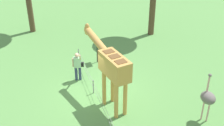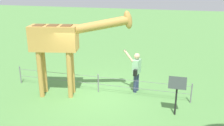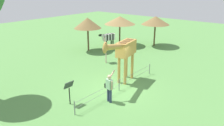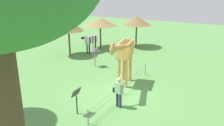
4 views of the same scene
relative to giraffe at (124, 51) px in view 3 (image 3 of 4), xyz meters
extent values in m
plane|color=#568E47|center=(1.16, 0.33, -2.13)|extent=(60.00, 60.00, 0.00)
cylinder|color=#C69347|center=(0.20, 0.27, -1.23)|extent=(0.18, 0.18, 1.79)
cylinder|color=#C69347|center=(0.29, -0.17, -1.23)|extent=(0.18, 0.18, 1.79)
cylinder|color=#C69347|center=(-0.88, 0.04, -1.23)|extent=(0.18, 0.18, 1.79)
cylinder|color=#C69347|center=(-0.79, -0.39, -1.23)|extent=(0.18, 0.18, 1.79)
cube|color=#C69347|center=(-0.30, -0.06, 0.11)|extent=(1.81, 1.03, 0.90)
cube|color=brown|center=(0.19, 0.04, 0.57)|extent=(0.44, 0.50, 0.02)
cube|color=brown|center=(-0.30, -0.06, 0.57)|extent=(0.44, 0.50, 0.02)
cube|color=brown|center=(-0.79, -0.16, 0.57)|extent=(0.44, 0.50, 0.02)
cylinder|color=#C69347|center=(1.30, 0.27, 0.58)|extent=(2.15, 0.74, 0.72)
ellipsoid|color=#C69347|center=(2.31, 0.47, 0.79)|extent=(0.44, 0.33, 0.68)
cylinder|color=brown|center=(2.31, 0.53, 0.97)|extent=(0.05, 0.05, 0.14)
cylinder|color=brown|center=(2.31, 0.41, 0.97)|extent=(0.05, 0.05, 0.14)
cylinder|color=navy|center=(2.56, 0.90, -1.74)|extent=(0.14, 0.14, 0.78)
cylinder|color=navy|center=(2.60, 1.10, -1.74)|extent=(0.14, 0.14, 0.78)
cube|color=#93C699|center=(2.58, 1.00, -1.07)|extent=(0.31, 0.40, 0.55)
sphere|color=#D8AD8C|center=(2.58, 1.00, -0.66)|extent=(0.22, 0.22, 0.22)
cylinder|color=#D8AD8C|center=(2.27, 0.90, -0.64)|extent=(0.44, 0.17, 0.46)
cylinder|color=#D8AD8C|center=(2.63, 1.21, -1.08)|extent=(0.08, 0.08, 0.50)
cube|color=black|center=(2.58, 0.77, -1.25)|extent=(0.16, 0.22, 0.24)
cylinder|color=black|center=(-4.89, -5.81, -1.65)|extent=(0.12, 0.12, 0.95)
cylinder|color=black|center=(-4.96, -6.11, -1.65)|extent=(0.12, 0.12, 0.95)
cylinder|color=black|center=(-5.68, -5.64, -1.65)|extent=(0.12, 0.12, 0.95)
cylinder|color=black|center=(-5.74, -5.93, -1.65)|extent=(0.12, 0.12, 0.95)
cube|color=silver|center=(-5.82, -5.76, -0.88)|extent=(0.26, 0.47, 0.60)
cube|color=black|center=(-5.65, -5.80, -0.88)|extent=(0.26, 0.47, 0.60)
cube|color=silver|center=(-5.49, -5.83, -0.88)|extent=(0.26, 0.47, 0.60)
cube|color=black|center=(-5.32, -5.87, -0.88)|extent=(0.26, 0.47, 0.60)
cube|color=silver|center=(-5.15, -5.91, -0.88)|extent=(0.26, 0.47, 0.60)
cube|color=black|center=(-4.98, -5.95, -0.88)|extent=(0.26, 0.47, 0.60)
cube|color=silver|center=(-4.82, -5.99, -0.88)|extent=(0.26, 0.47, 0.60)
cylinder|color=silver|center=(-4.59, -6.04, -0.73)|extent=(0.48, 0.29, 0.47)
ellipsoid|color=black|center=(-4.34, -6.09, -0.58)|extent=(0.43, 0.26, 0.22)
cylinder|color=#CC9E93|center=(-2.12, -3.41, -1.68)|extent=(0.07, 0.07, 0.90)
cylinder|color=#CC9E93|center=(-2.28, -3.57, -1.68)|extent=(0.07, 0.07, 0.90)
ellipsoid|color=#66605B|center=(-2.20, -3.49, -0.95)|extent=(0.70, 0.56, 0.49)
cylinder|color=#CC9E93|center=(-2.05, -3.49, -0.40)|extent=(0.08, 0.08, 0.80)
sphere|color=#66605B|center=(-2.05, -3.49, 0.05)|extent=(0.14, 0.14, 0.14)
cylinder|color=brown|center=(-7.31, -6.09, -1.02)|extent=(0.16, 0.16, 2.21)
cone|color=olive|center=(-7.31, -6.09, 0.49)|extent=(3.15, 3.15, 0.81)
cylinder|color=brown|center=(-9.43, -3.18, -1.01)|extent=(0.16, 0.16, 2.22)
cone|color=brown|center=(-9.43, -3.18, 0.51)|extent=(2.84, 2.84, 0.84)
cylinder|color=brown|center=(-3.73, -7.10, -1.04)|extent=(0.16, 0.16, 2.18)
cone|color=brown|center=(-3.73, -7.10, 0.55)|extent=(2.57, 2.57, 0.99)
cylinder|color=black|center=(4.13, -0.45, -1.65)|extent=(0.06, 0.06, 0.95)
cube|color=#333D38|center=(4.13, -0.45, -1.00)|extent=(0.56, 0.21, 0.38)
cylinder|color=slate|center=(-2.34, 0.54, -1.75)|extent=(0.05, 0.05, 0.75)
cylinder|color=slate|center=(1.16, 0.54, -1.75)|extent=(0.05, 0.05, 0.75)
cylinder|color=slate|center=(4.66, 0.54, -1.75)|extent=(0.05, 0.05, 0.75)
cube|color=slate|center=(1.16, 0.54, -1.49)|extent=(7.00, 0.01, 0.01)
cube|color=slate|center=(1.16, 0.54, -1.79)|extent=(7.00, 0.01, 0.01)
camera|label=1|loc=(-10.06, 3.13, 6.07)|focal=45.82mm
camera|label=2|loc=(4.00, -7.93, 2.09)|focal=39.59mm
camera|label=3|loc=(10.78, 8.08, 3.92)|focal=35.84mm
camera|label=4|loc=(12.01, 5.76, 3.69)|focal=37.37mm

